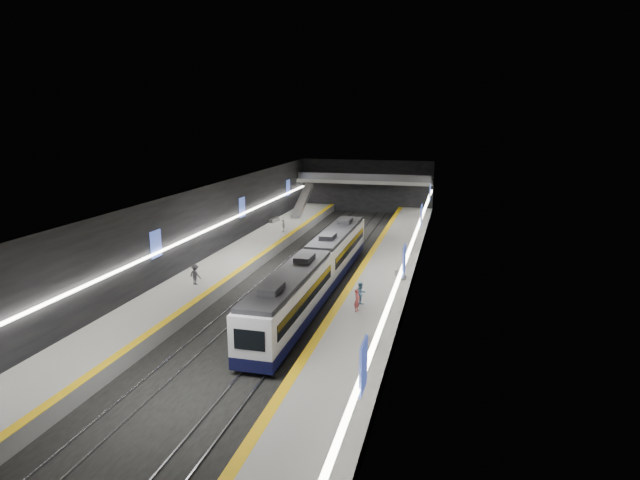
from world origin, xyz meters
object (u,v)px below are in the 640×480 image
(passenger_right_b, at_px, (361,294))
(passenger_left_b, at_px, (195,275))
(train, at_px, (317,269))
(bench_right_near, at_px, (369,344))
(bench_right_far, at_px, (400,275))
(bench_left_far, at_px, (274,220))
(passenger_right_a, at_px, (357,301))
(escalator, at_px, (303,201))
(passenger_left_a, at_px, (283,226))

(passenger_right_b, height_order, passenger_left_b, passenger_left_b)
(train, height_order, bench_right_near, train)
(train, bearing_deg, bench_right_far, 26.83)
(bench_left_far, height_order, passenger_right_b, passenger_right_b)
(bench_left_far, height_order, passenger_right_a, passenger_right_a)
(train, relative_size, bench_right_near, 16.13)
(escalator, relative_size, passenger_right_b, 4.68)
(passenger_right_b, height_order, passenger_left_a, passenger_right_b)
(bench_right_far, bearing_deg, bench_right_near, -114.58)
(bench_right_near, bearing_deg, train, 115.34)
(bench_right_near, relative_size, passenger_left_a, 1.23)
(bench_right_near, height_order, passenger_left_b, passenger_left_b)
(bench_right_near, height_order, passenger_right_a, passenger_right_a)
(bench_right_near, distance_m, passenger_left_b, 18.02)
(train, height_order, bench_left_far, train)
(bench_left_far, relative_size, bench_right_near, 1.09)
(train, relative_size, bench_right_far, 17.30)
(bench_right_far, relative_size, passenger_left_a, 1.14)
(bench_left_far, bearing_deg, bench_right_far, -38.53)
(bench_right_near, xyz_separation_m, bench_right_far, (0.29, 14.75, -0.02))
(train, bearing_deg, bench_right_near, -61.45)
(train, distance_m, passenger_right_a, 7.14)
(bench_left_far, bearing_deg, passenger_right_b, -50.26)
(bench_left_far, xyz_separation_m, passenger_right_b, (16.42, -28.10, 0.61))
(escalator, xyz_separation_m, passenger_left_b, (0.40, -33.06, -1.04))
(escalator, distance_m, bench_left_far, 6.87)
(escalator, height_order, passenger_left_a, escalator)
(passenger_left_b, bearing_deg, train, -145.73)
(bench_right_far, bearing_deg, bench_left_far, 108.56)
(bench_right_far, bearing_deg, escalator, 98.07)
(passenger_left_a, bearing_deg, train, 8.60)
(train, xyz_separation_m, passenger_right_a, (4.39, -5.61, -0.38))
(bench_right_near, height_order, passenger_right_b, passenger_right_b)
(passenger_right_b, distance_m, passenger_left_b, 14.08)
(bench_left_far, relative_size, passenger_right_a, 1.25)
(passenger_right_a, bearing_deg, bench_right_near, -152.60)
(bench_left_far, distance_m, bench_right_far, 27.65)
(train, bearing_deg, escalator, 108.32)
(escalator, bearing_deg, passenger_right_a, -68.11)
(bench_right_near, bearing_deg, passenger_left_b, 148.28)
(train, xyz_separation_m, passenger_right_b, (4.42, -4.26, -0.34))
(passenger_left_b, bearing_deg, bench_right_near, 169.20)
(escalator, bearing_deg, bench_right_far, -58.46)
(passenger_right_b, relative_size, passenger_left_a, 1.13)
(passenger_left_a, bearing_deg, bench_right_far, 28.50)
(bench_right_near, height_order, bench_right_far, bench_right_near)
(bench_right_near, distance_m, passenger_right_b, 7.44)
(bench_right_near, bearing_deg, passenger_right_b, 100.94)
(passenger_right_b, bearing_deg, passenger_left_a, 68.99)
(passenger_left_b, bearing_deg, escalator, -71.59)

